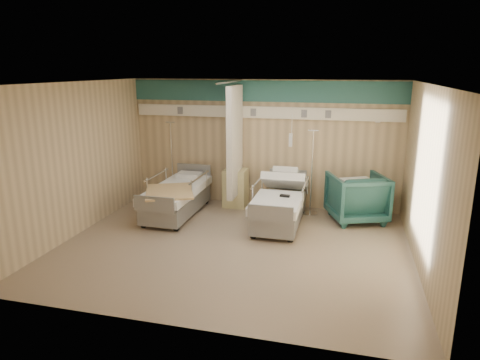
% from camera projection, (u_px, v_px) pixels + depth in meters
% --- Properties ---
extents(ground, '(6.00, 5.00, 0.00)m').
position_uv_depth(ground, '(234.00, 246.00, 7.52)').
color(ground, gray).
rests_on(ground, ground).
extents(room_walls, '(6.04, 5.04, 2.82)m').
position_uv_depth(room_walls, '(235.00, 139.00, 7.29)').
color(room_walls, tan).
rests_on(room_walls, ground).
extents(bed_right, '(1.00, 2.16, 0.63)m').
position_uv_depth(bed_right, '(280.00, 209.00, 8.51)').
color(bed_right, white).
rests_on(bed_right, ground).
extents(bed_left, '(1.00, 2.16, 0.63)m').
position_uv_depth(bed_left, '(177.00, 201.00, 9.04)').
color(bed_left, white).
rests_on(bed_left, ground).
extents(bedside_cabinet, '(0.50, 0.48, 0.85)m').
position_uv_depth(bedside_cabinet, '(236.00, 188.00, 9.60)').
color(bedside_cabinet, '#DBCF89').
rests_on(bedside_cabinet, ground).
extents(visitor_armchair, '(1.36, 1.38, 0.98)m').
position_uv_depth(visitor_armchair, '(357.00, 197.00, 8.68)').
color(visitor_armchair, '#1F4E4B').
rests_on(visitor_armchair, ground).
extents(waffle_blanket, '(0.78, 0.75, 0.07)m').
position_uv_depth(waffle_blanket, '(359.00, 173.00, 8.49)').
color(waffle_blanket, silver).
rests_on(waffle_blanket, visitor_armchair).
extents(iv_stand_right, '(0.32, 0.32, 1.81)m').
position_uv_depth(iv_stand_right, '(311.00, 197.00, 9.08)').
color(iv_stand_right, silver).
rests_on(iv_stand_right, ground).
extents(iv_stand_left, '(0.33, 0.33, 1.86)m').
position_uv_depth(iv_stand_left, '(173.00, 185.00, 10.00)').
color(iv_stand_left, silver).
rests_on(iv_stand_left, ground).
extents(call_remote, '(0.20, 0.10, 0.04)m').
position_uv_depth(call_remote, '(285.00, 196.00, 8.22)').
color(call_remote, black).
rests_on(call_remote, bed_right).
extents(tan_blanket, '(1.29, 1.40, 0.04)m').
position_uv_depth(tan_blanket, '(169.00, 192.00, 8.51)').
color(tan_blanket, tan).
rests_on(tan_blanket, bed_left).
extents(toiletry_bag, '(0.21, 0.14, 0.11)m').
position_uv_depth(toiletry_bag, '(235.00, 168.00, 9.43)').
color(toiletry_bag, black).
rests_on(toiletry_bag, bedside_cabinet).
extents(white_cup, '(0.11, 0.11, 0.13)m').
position_uv_depth(white_cup, '(234.00, 166.00, 9.52)').
color(white_cup, white).
rests_on(white_cup, bedside_cabinet).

